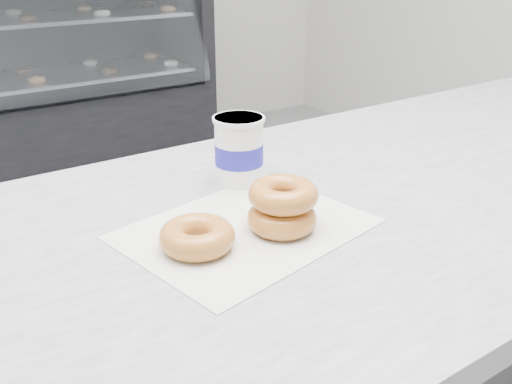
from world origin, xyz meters
TOP-DOWN VIEW (x-y plane):
  - wax_paper at (-0.13, -0.61)m, footprint 0.38×0.32m
  - donut_single at (-0.22, -0.62)m, footprint 0.13×0.13m
  - donut_stack at (-0.09, -0.64)m, footprint 0.12×0.12m
  - coffee_cup at (-0.04, -0.45)m, footprint 0.11×0.11m

SIDE VIEW (x-z plane):
  - wax_paper at x=-0.13m, z-range 0.90..0.90m
  - donut_single at x=-0.22m, z-range 0.90..0.94m
  - donut_stack at x=-0.09m, z-range 0.90..0.97m
  - coffee_cup at x=-0.04m, z-range 0.90..1.02m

